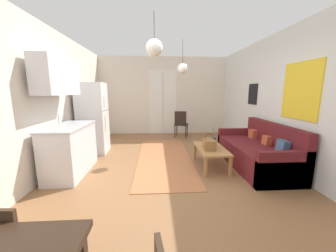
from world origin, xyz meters
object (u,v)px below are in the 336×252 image
object	(u,v)px
couch	(258,153)
refrigerator	(93,118)
bamboo_vase	(213,142)
handbag	(209,144)
coffee_table	(211,150)
pendant_lamp_far	(183,68)
accent_chair	(181,123)
pendant_lamp_near	(154,48)
dining_chair_near	(7,247)

from	to	relation	value
couch	refrigerator	bearing A→B (deg)	162.23
bamboo_vase	handbag	size ratio (longest dim) A/B	1.27
couch	coffee_table	distance (m)	0.98
pendant_lamp_far	bamboo_vase	bearing A→B (deg)	-61.68
handbag	pendant_lamp_far	size ratio (longest dim) A/B	0.42
handbag	refrigerator	xyz separation A→B (m)	(-2.58, 1.21, 0.36)
refrigerator	accent_chair	bearing A→B (deg)	31.24
bamboo_vase	refrigerator	xyz separation A→B (m)	(-2.71, 1.06, 0.36)
coffee_table	pendant_lamp_near	world-z (taller)	pendant_lamp_near
couch	pendant_lamp_far	world-z (taller)	pendant_lamp_far
handbag	dining_chair_near	bearing A→B (deg)	-131.28
coffee_table	dining_chair_near	distance (m)	3.24
refrigerator	accent_chair	xyz separation A→B (m)	(2.37, 1.44, -0.37)
coffee_table	pendant_lamp_far	distance (m)	2.04
handbag	refrigerator	distance (m)	2.88
coffee_table	bamboo_vase	distance (m)	0.17
bamboo_vase	pendant_lamp_far	bearing A→B (deg)	118.32
pendant_lamp_far	dining_chair_near	bearing A→B (deg)	-115.75
handbag	dining_chair_near	size ratio (longest dim) A/B	0.39
dining_chair_near	pendant_lamp_far	world-z (taller)	pendant_lamp_far
coffee_table	pendant_lamp_far	world-z (taller)	pendant_lamp_far
couch	dining_chair_near	xyz separation A→B (m)	(-3.10, -2.40, 0.19)
dining_chair_near	bamboo_vase	bearing A→B (deg)	-127.66
couch	pendant_lamp_near	distance (m)	2.86
dining_chair_near	pendant_lamp_near	bearing A→B (deg)	-114.33
dining_chair_near	accent_chair	world-z (taller)	accent_chair
coffee_table	accent_chair	distance (m)	2.58
accent_chair	refrigerator	bearing A→B (deg)	48.38
couch	dining_chair_near	world-z (taller)	couch
bamboo_vase	dining_chair_near	world-z (taller)	dining_chair_near
pendant_lamp_near	pendant_lamp_far	xyz separation A→B (m)	(0.65, 1.54, -0.13)
bamboo_vase	accent_chair	bearing A→B (deg)	97.71
couch	bamboo_vase	size ratio (longest dim) A/B	4.69
dining_chair_near	refrigerator	distance (m)	3.62
bamboo_vase	handbag	xyz separation A→B (m)	(-0.12, -0.15, 0.00)
coffee_table	dining_chair_near	xyz separation A→B (m)	(-2.13, -2.44, 0.12)
pendant_lamp_near	coffee_table	bearing A→B (deg)	24.77
coffee_table	dining_chair_near	size ratio (longest dim) A/B	1.21
bamboo_vase	pendant_lamp_near	xyz separation A→B (m)	(-1.17, -0.58, 1.69)
couch	dining_chair_near	distance (m)	3.93
handbag	accent_chair	distance (m)	2.66
bamboo_vase	refrigerator	distance (m)	2.93
pendant_lamp_near	pendant_lamp_far	world-z (taller)	same
coffee_table	pendant_lamp_far	bearing A→B (deg)	114.21
couch	coffee_table	size ratio (longest dim) A/B	1.92
pendant_lamp_far	pendant_lamp_near	bearing A→B (deg)	-113.02
couch	dining_chair_near	bearing A→B (deg)	-142.26
couch	refrigerator	xyz separation A→B (m)	(-3.62, 1.16, 0.57)
dining_chair_near	refrigerator	xyz separation A→B (m)	(-0.52, 3.56, 0.39)
refrigerator	coffee_table	bearing A→B (deg)	-22.98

